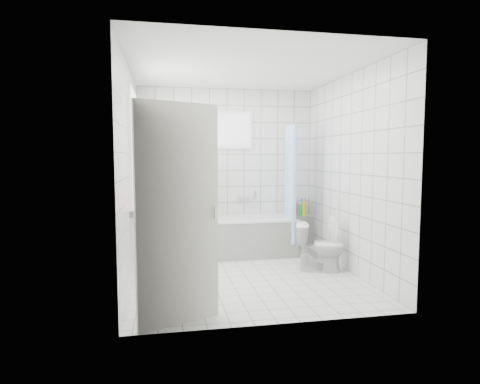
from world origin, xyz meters
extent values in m
plane|color=white|center=(0.00, 0.00, 0.00)|extent=(3.00, 3.00, 0.00)
plane|color=white|center=(0.00, 0.00, 2.60)|extent=(3.00, 3.00, 0.00)
cube|color=white|center=(0.00, 1.50, 1.30)|extent=(2.80, 0.02, 2.60)
cube|color=white|center=(0.00, -1.50, 1.30)|extent=(2.80, 0.02, 2.60)
cube|color=white|center=(-1.40, 0.00, 1.30)|extent=(0.02, 3.00, 2.60)
cube|color=white|center=(1.40, 0.00, 1.30)|extent=(0.02, 3.00, 2.60)
cube|color=white|center=(-1.35, 0.30, 1.60)|extent=(0.01, 0.90, 1.40)
cube|color=white|center=(0.10, 1.46, 1.95)|extent=(0.50, 0.01, 0.50)
cube|color=white|center=(-1.31, 0.30, 0.86)|extent=(0.18, 1.02, 0.08)
cube|color=silver|center=(-0.88, -1.32, 1.00)|extent=(0.75, 0.35, 2.00)
cube|color=white|center=(0.17, 1.12, 0.28)|extent=(1.60, 0.75, 0.55)
cube|color=white|center=(0.17, 1.12, 0.57)|extent=(1.62, 0.77, 0.03)
cube|color=white|center=(-0.70, 1.07, 0.75)|extent=(0.15, 0.85, 1.50)
cube|color=white|center=(1.20, 1.38, 0.28)|extent=(0.40, 0.24, 0.55)
imported|color=white|center=(1.03, 0.07, 0.32)|extent=(0.71, 0.56, 0.64)
cylinder|color=silver|center=(0.92, 1.10, 2.00)|extent=(0.02, 0.80, 0.02)
cube|color=silver|center=(0.27, 1.46, 0.85)|extent=(0.18, 0.06, 0.06)
imported|color=white|center=(-1.30, 0.24, 0.98)|extent=(0.12, 0.12, 0.15)
imported|color=#BCBAC1|center=(-1.30, 0.46, 1.05)|extent=(0.14, 0.14, 0.29)
imported|color=#DF566D|center=(-1.30, -0.03, 1.04)|extent=(0.13, 0.13, 0.28)
imported|color=#D068B2|center=(-1.30, 0.58, 1.01)|extent=(0.10, 0.10, 0.21)
cylinder|color=green|center=(1.18, 1.32, 0.65)|extent=(0.06, 0.06, 0.20)
cylinder|color=#1623B2|center=(1.27, 1.42, 0.69)|extent=(0.06, 0.06, 0.28)
cylinder|color=yellow|center=(1.23, 1.29, 0.68)|extent=(0.06, 0.06, 0.25)
cylinder|color=red|center=(1.13, 1.42, 0.65)|extent=(0.06, 0.06, 0.21)
camera|label=1|loc=(-1.00, -4.91, 1.52)|focal=30.00mm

